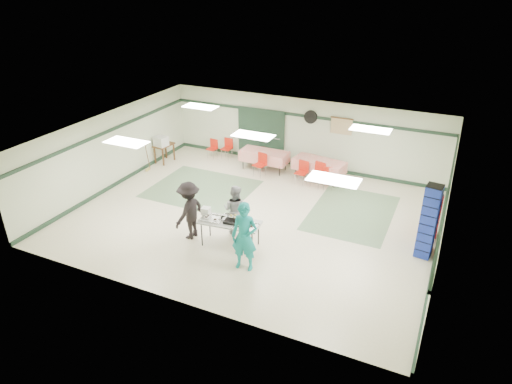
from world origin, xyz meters
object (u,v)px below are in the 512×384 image
at_px(volunteer_teal, 244,237).
at_px(volunteer_grey, 235,210).
at_px(volunteer_dark, 189,211).
at_px(dining_table_b, 264,156).
at_px(chair_b, 302,170).
at_px(crate_stack_red, 431,214).
at_px(broom, 147,155).
at_px(office_printer, 161,141).
at_px(chair_d, 261,162).
at_px(printer_table, 164,147).
at_px(chair_a, 319,172).
at_px(dining_table_a, 319,165).
at_px(chair_loose_a, 228,146).
at_px(crate_stack_blue_a, 429,222).
at_px(crate_stack_blue_b, 428,222).
at_px(chair_c, 328,176).
at_px(chair_loose_b, 213,147).
at_px(serving_table, 230,223).

height_order(volunteer_teal, volunteer_grey, volunteer_teal).
height_order(volunteer_dark, dining_table_b, volunteer_dark).
relative_size(chair_b, crate_stack_red, 0.60).
bearing_deg(broom, office_printer, 89.78).
distance_m(dining_table_b, crate_stack_red, 6.78).
distance_m(crate_stack_red, broom, 10.39).
height_order(dining_table_b, chair_d, chair_d).
bearing_deg(printer_table, office_printer, -85.02).
bearing_deg(chair_a, office_printer, -161.55).
bearing_deg(dining_table_a, crate_stack_red, -21.22).
relative_size(chair_a, chair_loose_a, 1.08).
xyz_separation_m(volunteer_teal, chair_b, (-0.40, 5.57, -0.42)).
height_order(chair_d, crate_stack_red, crate_stack_red).
distance_m(chair_a, chair_d, 2.25).
bearing_deg(chair_loose_a, chair_b, -13.27).
bearing_deg(chair_b, chair_a, 8.07).
bearing_deg(crate_stack_blue_a, volunteer_teal, -145.34).
relative_size(dining_table_a, crate_stack_blue_b, 0.94).
height_order(chair_c, office_printer, office_printer).
distance_m(volunteer_teal, office_printer, 7.92).
xyz_separation_m(volunteer_grey, chair_loose_b, (-3.57, 4.94, -0.29)).
bearing_deg(chair_b, serving_table, -87.61).
xyz_separation_m(serving_table, chair_d, (-1.20, 4.77, -0.17)).
height_order(dining_table_a, chair_loose_b, chair_loose_b).
relative_size(volunteer_teal, crate_stack_red, 1.33).
bearing_deg(chair_loose_b, chair_b, -6.60).
bearing_deg(dining_table_a, dining_table_b, -170.99).
height_order(crate_stack_red, crate_stack_blue_b, crate_stack_blue_b).
bearing_deg(serving_table, broom, 141.31).
xyz_separation_m(chair_loose_b, crate_stack_blue_b, (8.76, -3.88, 0.59)).
bearing_deg(chair_loose_a, crate_stack_red, -16.53).
distance_m(dining_table_a, chair_b, 0.72).
bearing_deg(volunteer_teal, office_printer, 134.49).
bearing_deg(office_printer, volunteer_dark, -38.50).
height_order(volunteer_teal, office_printer, volunteer_teal).
bearing_deg(chair_b, dining_table_a, 59.95).
xyz_separation_m(dining_table_a, crate_stack_blue_a, (4.13, -3.25, 0.29)).
xyz_separation_m(crate_stack_blue_a, office_printer, (-10.30, 2.13, 0.07)).
bearing_deg(chair_c, crate_stack_red, -47.82).
bearing_deg(dining_table_b, serving_table, -75.97).
height_order(volunteer_dark, broom, volunteer_dark).
bearing_deg(crate_stack_blue_b, office_printer, 166.49).
xyz_separation_m(volunteer_teal, chair_loose_a, (-4.02, 6.62, -0.43)).
distance_m(chair_c, chair_loose_b, 5.22).
bearing_deg(dining_table_b, chair_loose_b, 173.78).
bearing_deg(chair_b, volunteer_dark, -101.51).
distance_m(volunteer_grey, chair_c, 4.39).
bearing_deg(chair_loose_a, chair_c, -10.16).
bearing_deg(chair_d, volunteer_teal, -56.25).
distance_m(volunteer_grey, crate_stack_blue_b, 5.31).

